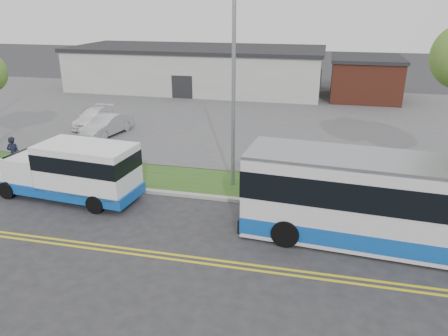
% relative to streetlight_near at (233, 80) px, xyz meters
% --- Properties ---
extents(ground, '(140.00, 140.00, 0.00)m').
position_rel_streetlight_near_xyz_m(ground, '(-3.00, -2.73, -5.23)').
color(ground, '#28282B').
rests_on(ground, ground).
extents(lane_line_north, '(70.00, 0.12, 0.01)m').
position_rel_streetlight_near_xyz_m(lane_line_north, '(-3.00, -6.58, -5.23)').
color(lane_line_north, gold).
rests_on(lane_line_north, ground).
extents(lane_line_south, '(70.00, 0.12, 0.01)m').
position_rel_streetlight_near_xyz_m(lane_line_south, '(-3.00, -6.88, -5.23)').
color(lane_line_south, gold).
rests_on(lane_line_south, ground).
extents(curb, '(80.00, 0.30, 0.15)m').
position_rel_streetlight_near_xyz_m(curb, '(-3.00, -1.63, -5.16)').
color(curb, '#9E9B93').
rests_on(curb, ground).
extents(verge, '(80.00, 3.30, 0.10)m').
position_rel_streetlight_near_xyz_m(verge, '(-3.00, 0.17, -5.18)').
color(verge, '#244617').
rests_on(verge, ground).
extents(parking_lot, '(80.00, 25.00, 0.10)m').
position_rel_streetlight_near_xyz_m(parking_lot, '(-3.00, 14.27, -5.18)').
color(parking_lot, '#4C4C4F').
rests_on(parking_lot, ground).
extents(commercial_building, '(25.40, 10.40, 4.35)m').
position_rel_streetlight_near_xyz_m(commercial_building, '(-9.00, 24.27, -3.05)').
color(commercial_building, '#9E9E99').
rests_on(commercial_building, ground).
extents(brick_wing, '(6.30, 7.30, 3.90)m').
position_rel_streetlight_near_xyz_m(brick_wing, '(7.50, 23.27, -3.27)').
color(brick_wing, brown).
rests_on(brick_wing, ground).
extents(streetlight_near, '(0.35, 1.53, 9.50)m').
position_rel_streetlight_near_xyz_m(streetlight_near, '(0.00, 0.00, 0.00)').
color(streetlight_near, gray).
rests_on(streetlight_near, verge).
extents(shuttle_bus, '(7.10, 2.89, 2.66)m').
position_rel_streetlight_near_xyz_m(shuttle_bus, '(-6.65, -2.98, -3.81)').
color(shuttle_bus, '#0E47A0').
rests_on(shuttle_bus, ground).
extents(transit_bus, '(12.23, 3.71, 3.34)m').
position_rel_streetlight_near_xyz_m(transit_bus, '(7.40, -4.06, -3.54)').
color(transit_bus, silver).
rests_on(transit_bus, ground).
extents(pedestrian, '(0.76, 0.55, 1.91)m').
position_rel_streetlight_near_xyz_m(pedestrian, '(-11.56, -0.83, -4.18)').
color(pedestrian, black).
rests_on(pedestrian, verge).
extents(parked_car_a, '(2.19, 4.39, 1.38)m').
position_rel_streetlight_near_xyz_m(parked_car_a, '(-10.08, 6.55, -4.44)').
color(parked_car_a, '#A9ABB0').
rests_on(parked_car_a, parking_lot).
extents(parked_car_b, '(1.99, 4.37, 1.24)m').
position_rel_streetlight_near_xyz_m(parked_car_b, '(-12.14, 8.45, -4.51)').
color(parked_car_b, white).
rests_on(parked_car_b, parking_lot).
extents(grocery_bag_left, '(0.32, 0.32, 0.32)m').
position_rel_streetlight_near_xyz_m(grocery_bag_left, '(-11.86, -1.08, -4.97)').
color(grocery_bag_left, white).
rests_on(grocery_bag_left, verge).
extents(grocery_bag_right, '(0.32, 0.32, 0.32)m').
position_rel_streetlight_near_xyz_m(grocery_bag_right, '(-11.26, -0.58, -4.97)').
color(grocery_bag_right, white).
rests_on(grocery_bag_right, verge).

